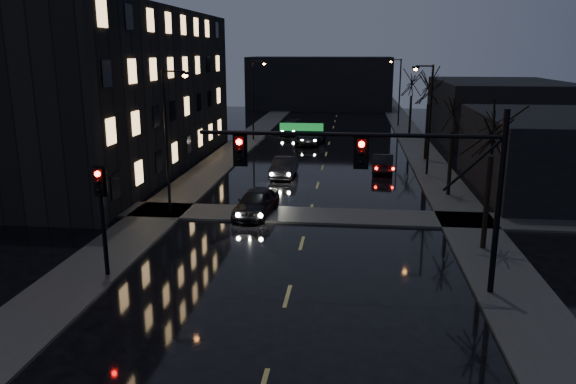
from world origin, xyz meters
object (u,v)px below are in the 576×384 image
(oncoming_car_b, at_px, (284,167))
(oncoming_car_c, at_px, (310,137))
(oncoming_car_d, at_px, (290,128))
(oncoming_car_a, at_px, (256,202))
(lead_car, at_px, (383,163))

(oncoming_car_b, bearing_deg, oncoming_car_c, 90.05)
(oncoming_car_b, height_order, oncoming_car_d, oncoming_car_d)
(oncoming_car_a, bearing_deg, oncoming_car_c, 95.17)
(oncoming_car_b, height_order, lead_car, oncoming_car_b)
(oncoming_car_a, relative_size, oncoming_car_d, 0.90)
(oncoming_car_b, bearing_deg, oncoming_car_a, -88.90)
(oncoming_car_b, distance_m, lead_car, 7.71)
(oncoming_car_b, relative_size, lead_car, 1.03)
(oncoming_car_a, xyz_separation_m, oncoming_car_c, (1.11, 25.05, -0.05))
(oncoming_car_c, relative_size, lead_car, 1.20)
(lead_car, bearing_deg, oncoming_car_c, -58.06)
(oncoming_car_d, bearing_deg, oncoming_car_b, -85.31)
(oncoming_car_d, height_order, lead_car, oncoming_car_d)
(oncoming_car_d, bearing_deg, oncoming_car_c, -67.43)
(oncoming_car_a, height_order, oncoming_car_b, oncoming_car_a)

